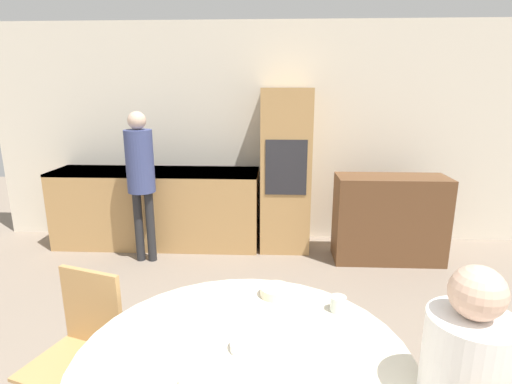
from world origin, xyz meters
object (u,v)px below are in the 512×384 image
Objects in this scene: bowl_near at (247,345)px; bowl_far at (203,383)px; bowl_centre at (276,291)px; person_standing at (140,170)px; oven_unit at (285,171)px; chair_far_left at (82,345)px; cup at (338,304)px; sideboard at (389,219)px.

bowl_far is at bearing -121.77° from bowl_near.
bowl_far is (-0.27, -0.70, -0.00)m from bowl_centre.
oven_unit is at bearing 17.81° from person_standing.
chair_far_left is 5.09× the size of bowl_far.
cup is (1.34, 0.00, 0.28)m from chair_far_left.
oven_unit is 10.43× the size of bowl_far.
bowl_near is (-0.43, -0.32, -0.02)m from cup.
bowl_centre is at bearing 75.31° from bowl_near.
bowl_near is at bearing 58.23° from bowl_far.
bowl_near is at bearing -62.95° from person_standing.
oven_unit is 10.87× the size of bowl_centre.
bowl_far is at bearing -111.02° from bowl_centre.
chair_far_left is (-1.14, -2.71, -0.41)m from oven_unit.
oven_unit is 2.97m from chair_far_left.
sideboard is 0.72× the size of person_standing.
person_standing is 20.20× the size of cup.
sideboard is at bearing 64.10° from chair_far_left.
cup is (-0.92, -2.36, 0.32)m from sideboard.
bowl_far is (-0.15, -0.24, 0.00)m from bowl_near.
oven_unit is 3.30m from bowl_far.
bowl_centre is 0.75m from bowl_far.
cup is 0.34m from bowl_centre.
sideboard is at bearing -16.95° from oven_unit.
oven_unit is 1.26m from sideboard.
sideboard is 14.52× the size of cup.
sideboard is 6.85× the size of bowl_centre.
cup is (0.21, -2.71, -0.13)m from oven_unit.
sideboard is 2.56m from cup.
bowl_near is at bearing -94.30° from oven_unit.
person_standing is 2.53m from bowl_centre.
cup is (1.73, -2.22, -0.22)m from person_standing.
sideboard is at bearing 61.02° from bowl_centre.
bowl_centre is (1.03, 0.14, 0.27)m from chair_far_left.
bowl_centre is (0.12, 0.46, 0.01)m from bowl_near.
oven_unit is 1.60m from person_standing.
person_standing is 9.52× the size of bowl_centre.
bowl_far is at bearing -96.57° from oven_unit.
person_standing is 2.86m from bowl_near.
chair_far_left is 2.31m from person_standing.
person_standing is 3.02m from bowl_far.
chair_far_left is at bearing -133.73° from sideboard.
bowl_centre is (-0.31, 0.14, -0.01)m from cup.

